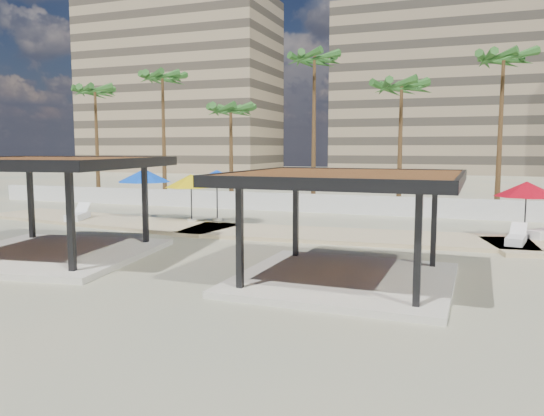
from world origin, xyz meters
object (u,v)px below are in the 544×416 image
(pavilion_west, at_px, (47,198))
(umbrella_a, at_px, (144,176))
(pavilion_central, at_px, (345,217))
(lounger_a, at_px, (78,216))
(umbrella_c, at_px, (527,189))
(lounger_c, at_px, (516,239))

(pavilion_west, relative_size, umbrella_a, 2.18)
(pavilion_central, distance_m, lounger_a, 18.92)
(pavilion_central, relative_size, umbrella_c, 2.23)
(lounger_c, bearing_deg, umbrella_c, -3.28)
(umbrella_a, xyz_separation_m, umbrella_c, (20.21, -0.12, -0.24))
(umbrella_c, bearing_deg, lounger_c, -103.70)
(umbrella_a, height_order, lounger_a, umbrella_a)
(pavilion_central, bearing_deg, umbrella_a, 145.03)
(pavilion_west, xyz_separation_m, lounger_a, (-5.55, 8.14, -1.90))
(pavilion_central, distance_m, umbrella_a, 17.59)
(umbrella_a, relative_size, lounger_c, 1.83)
(pavilion_central, distance_m, umbrella_c, 11.88)
(pavilion_central, distance_m, pavilion_west, 11.52)
(lounger_a, distance_m, lounger_c, 22.60)
(lounger_a, xyz_separation_m, lounger_c, (22.60, 0.29, -0.02))
(umbrella_a, bearing_deg, pavilion_central, -36.11)
(lounger_a, height_order, lounger_c, lounger_a)
(pavilion_west, relative_size, lounger_a, 3.60)
(pavilion_central, distance_m, lounger_c, 10.10)
(pavilion_central, height_order, lounger_a, pavilion_central)
(pavilion_west, xyz_separation_m, lounger_c, (17.05, 8.43, -1.92))
(umbrella_c, height_order, lounger_a, umbrella_c)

